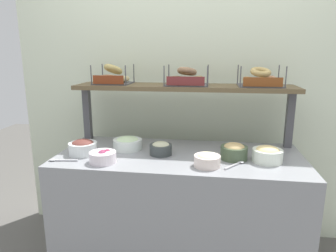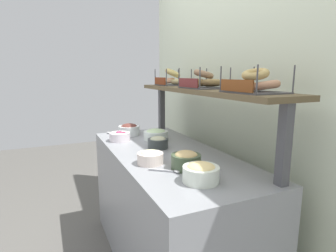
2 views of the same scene
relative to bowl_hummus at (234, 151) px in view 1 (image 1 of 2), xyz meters
The scene contains 17 objects.
back_wall 0.75m from the bowl_hummus, 120.57° to the left, with size 2.81×0.06×2.40m, color silver.
deli_counter 0.59m from the bowl_hummus, behind, with size 1.61×0.70×0.85m, color gray.
shelf_riser_left 1.14m from the bowl_hummus, 164.15° to the left, with size 0.05×0.05×0.40m, color #4C4C51.
shelf_riser_right 0.52m from the bowl_hummus, 38.15° to the left, with size 0.05×0.05×0.40m, color #4C4C51.
upper_shelf 0.59m from the bowl_hummus, 138.36° to the left, with size 1.57×0.32×0.03m, color brown.
bowl_hummus is the anchor object (origin of this frame).
bowl_potato_salad 0.23m from the bowl_hummus, 136.94° to the right, with size 0.16×0.16×0.08m.
bowl_scallion_spread 0.73m from the bowl_hummus, behind, with size 0.20×0.20×0.09m.
bowl_egg_salad 0.20m from the bowl_hummus, ahead, with size 0.18×0.18×0.10m.
bowl_chocolate_spread 0.98m from the bowl_hummus, behind, with size 0.18×0.18×0.10m.
bowl_tuna_salad 0.47m from the bowl_hummus, behind, with size 0.15×0.15×0.09m.
bowl_beet_salad 0.82m from the bowl_hummus, 167.44° to the right, with size 0.16×0.16×0.08m.
serving_spoon_near_plate 1.10m from the bowl_hummus, 169.59° to the right, with size 0.18×0.04×0.01m.
serving_spoon_by_edge 0.12m from the bowl_hummus, 83.71° to the right, with size 0.13×0.15×0.01m.
bagel_basket_plain 1.03m from the bowl_hummus, 159.82° to the left, with size 0.27×0.26×0.15m.
bagel_basket_everything 0.62m from the bowl_hummus, 137.87° to the left, with size 0.30×0.26×0.14m.
bagel_basket_sesame 0.55m from the bowl_hummus, 60.36° to the left, with size 0.30×0.25×0.14m.
Camera 1 is at (0.20, -1.91, 1.50)m, focal length 32.58 mm.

